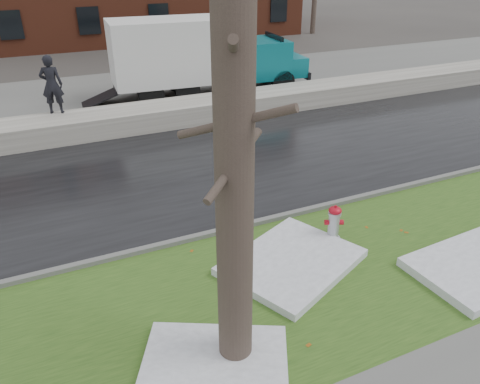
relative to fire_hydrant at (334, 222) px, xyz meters
name	(u,v)px	position (x,y,z in m)	size (l,w,h in m)	color
ground	(282,247)	(-1.12, 0.26, -0.49)	(120.00, 120.00, 0.00)	#47423D
verge	(313,279)	(-1.12, -0.99, -0.47)	(60.00, 4.50, 0.04)	#294A18
road	(207,167)	(-1.12, 4.76, -0.48)	(60.00, 7.00, 0.03)	black
parking_lot	(138,94)	(-1.12, 13.26, -0.48)	(60.00, 9.00, 0.03)	slate
curb	(261,222)	(-1.12, 1.26, -0.42)	(60.00, 0.15, 0.14)	slate
snowbank	(165,114)	(-1.12, 8.96, -0.12)	(60.00, 1.60, 0.75)	beige
fire_hydrant	(334,222)	(0.00, 0.00, 0.00)	(0.42, 0.40, 0.85)	#ABAFB3
tree	(234,169)	(-3.29, -2.13, 2.77)	(1.14, 1.34, 6.41)	brown
box_truck	(197,56)	(1.30, 12.03, 1.22)	(9.78, 2.87, 3.24)	black
worker	(52,85)	(-4.73, 9.56, 1.23)	(0.71, 0.46, 1.94)	black
snow_patch_near	(292,262)	(-1.29, -0.46, -0.37)	(2.60, 2.00, 0.16)	white
snow_patch_far	(215,365)	(-3.68, -2.24, -0.38)	(2.20, 1.60, 0.14)	white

